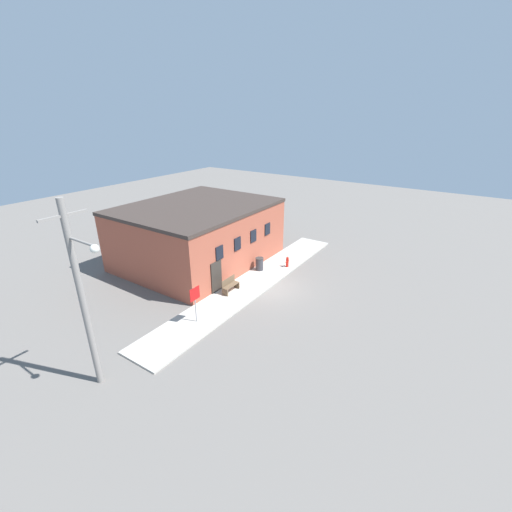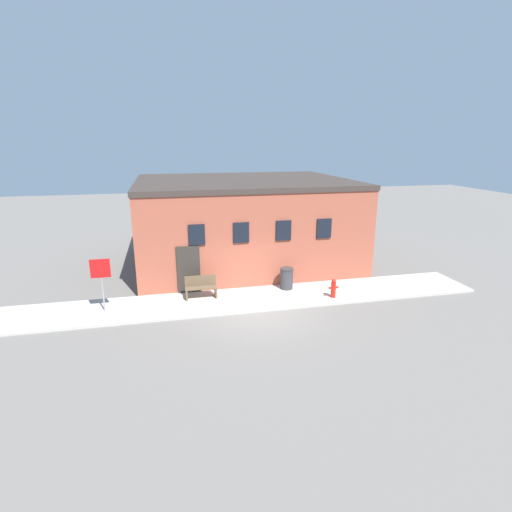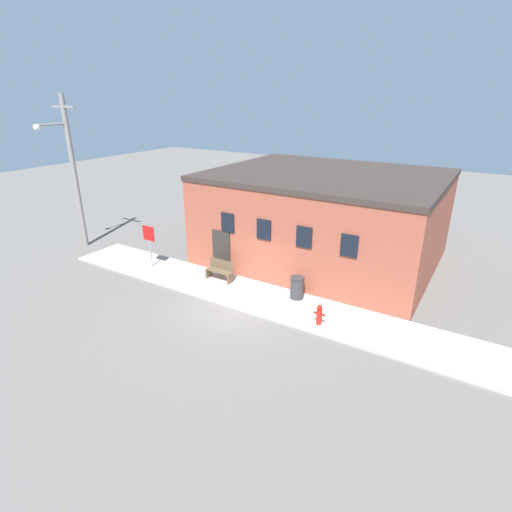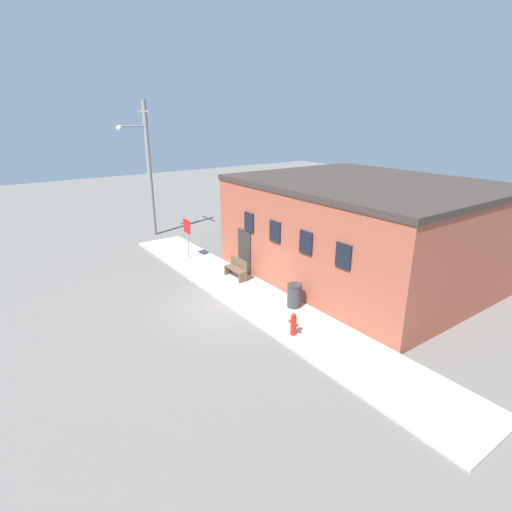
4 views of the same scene
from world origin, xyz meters
name	(u,v)px [view 3 (image 3 of 4)]	position (x,y,z in m)	size (l,w,h in m)	color
ground_plane	(234,309)	(0.00, 0.00, 0.00)	(80.00, 80.00, 0.00)	#66605B
sidewalk	(251,295)	(0.00, 1.31, 0.05)	(20.03, 2.61, 0.10)	#B2ADA3
brick_building	(324,216)	(0.84, 7.11, 2.29)	(11.14, 9.13, 4.57)	#9E4C38
fire_hydrant	(319,314)	(3.47, 0.59, 0.51)	(0.43, 0.21, 0.82)	red
stop_sign	(149,238)	(-5.86, 1.24, 1.61)	(0.74, 0.06, 2.13)	gray
bench	(220,271)	(-2.03, 1.82, 0.55)	(1.32, 0.44, 0.95)	brown
trash_bin	(297,288)	(1.83, 2.05, 0.59)	(0.60, 0.60, 0.96)	#333338
utility_pole	(72,169)	(-11.59, 1.57, 4.40)	(1.80, 1.90, 8.23)	gray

